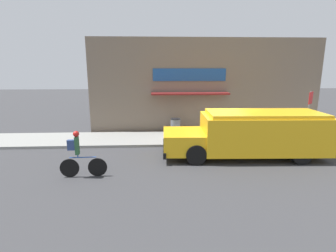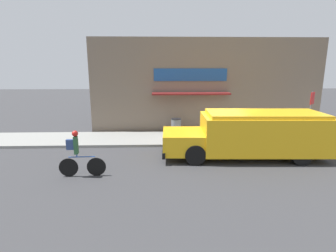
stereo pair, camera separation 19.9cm
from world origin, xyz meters
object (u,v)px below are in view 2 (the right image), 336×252
Objects in this scene: school_bus at (252,134)px; cyclist at (78,155)px; stop_sign_post at (311,108)px; trash_bin at (176,127)px.

cyclist is at bearing -163.12° from school_bus.
stop_sign_post is (3.69, 2.08, 0.77)m from school_bus.
stop_sign_post is (10.49, 3.89, 1.01)m from cyclist.
school_bus is 4.11× the size of cyclist.
cyclist is 0.66× the size of stop_sign_post.
trash_bin is at bearing 52.37° from cyclist.
trash_bin is (-6.69, 1.39, -1.23)m from stop_sign_post.
trash_bin is at bearing 168.26° from stop_sign_post.
cyclist is 11.23m from stop_sign_post.
stop_sign_post reaches higher than cyclist.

